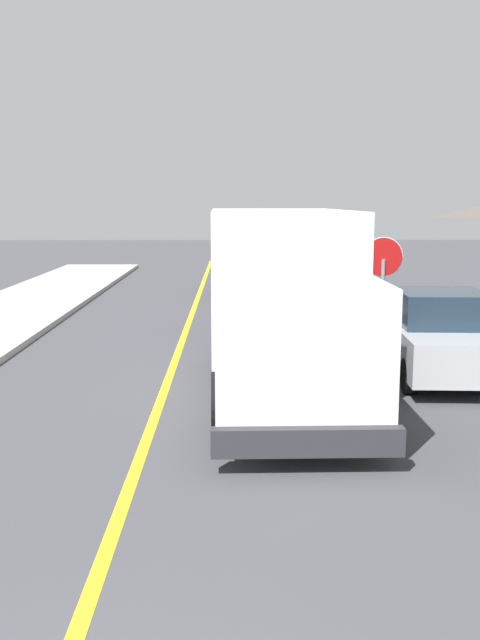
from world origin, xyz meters
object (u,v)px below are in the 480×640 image
at_px(parked_car_mid, 257,273).
at_px(stop_sign, 383,276).
at_px(parked_car_near, 276,300).
at_px(box_truck, 282,294).
at_px(parked_car_far, 252,257).
at_px(parked_van_across, 438,335).

bearing_deg(parked_car_mid, stop_sign, -79.33).
distance_m(parked_car_near, stop_sign, 4.72).
bearing_deg(box_truck, parked_car_near, 87.50).
height_order(parked_car_far, parked_van_across, same).
bearing_deg(parked_van_across, stop_sign, 137.73).
distance_m(parked_car_near, parked_van_across, 5.77).
distance_m(parked_car_mid, stop_sign, 11.76).
height_order(parked_car_mid, stop_sign, stop_sign).
xyz_separation_m(box_truck, stop_sign, (2.19, 2.12, 0.09)).
distance_m(box_truck, stop_sign, 3.05).
distance_m(parked_car_far, parked_van_across, 19.89).
bearing_deg(box_truck, parked_car_mid, 89.90).
distance_m(box_truck, parked_car_far, 20.95).
distance_m(box_truck, parked_car_mid, 13.67).
bearing_deg(parked_van_across, box_truck, -157.70).
bearing_deg(parked_car_near, parked_car_mid, 91.96).
xyz_separation_m(parked_car_near, parked_van_across, (2.85, -5.02, 0.00)).
xyz_separation_m(parked_car_far, parked_van_across, (3.09, -19.65, 0.00)).
xyz_separation_m(parked_car_mid, stop_sign, (2.17, -11.51, 1.06)).
distance_m(parked_car_mid, parked_van_across, 12.73).
bearing_deg(parked_car_far, parked_van_across, -81.07).
bearing_deg(parked_car_mid, parked_car_near, -88.04).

